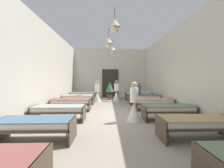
% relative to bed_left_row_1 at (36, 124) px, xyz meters
% --- Properties ---
extents(ground_plane, '(6.82, 13.67, 0.10)m').
position_rel_bed_left_row_1_xyz_m(ground_plane, '(2.06, 2.85, -0.49)').
color(ground_plane, '#9E9384').
extents(room_shell, '(6.62, 13.27, 4.15)m').
position_rel_bed_left_row_1_xyz_m(room_shell, '(2.06, 4.21, 1.65)').
color(room_shell, beige).
rests_on(room_shell, ground).
extents(bed_left_row_1, '(1.90, 0.84, 0.57)m').
position_rel_bed_left_row_1_xyz_m(bed_left_row_1, '(0.00, 0.00, 0.00)').
color(bed_left_row_1, '#473828').
rests_on(bed_left_row_1, ground).
extents(bed_right_row_1, '(1.90, 0.84, 0.57)m').
position_rel_bed_left_row_1_xyz_m(bed_right_row_1, '(4.12, 0.00, 0.00)').
color(bed_right_row_1, '#473828').
rests_on(bed_right_row_1, ground).
extents(bed_left_row_2, '(1.90, 0.84, 0.57)m').
position_rel_bed_left_row_1_xyz_m(bed_left_row_2, '(0.00, 1.90, 0.00)').
color(bed_left_row_2, '#473828').
rests_on(bed_left_row_2, ground).
extents(bed_right_row_2, '(1.90, 0.84, 0.57)m').
position_rel_bed_left_row_1_xyz_m(bed_right_row_2, '(4.12, 1.90, 0.00)').
color(bed_right_row_2, '#473828').
rests_on(bed_right_row_2, ground).
extents(bed_left_row_3, '(1.90, 0.84, 0.57)m').
position_rel_bed_left_row_1_xyz_m(bed_left_row_3, '(0.00, 3.80, 0.00)').
color(bed_left_row_3, '#473828').
rests_on(bed_left_row_3, ground).
extents(bed_right_row_3, '(1.90, 0.84, 0.57)m').
position_rel_bed_left_row_1_xyz_m(bed_right_row_3, '(4.12, 3.80, 0.00)').
color(bed_right_row_3, '#473828').
rests_on(bed_right_row_3, ground).
extents(bed_left_row_4, '(1.90, 0.84, 0.57)m').
position_rel_bed_left_row_1_xyz_m(bed_left_row_4, '(0.00, 5.70, 0.00)').
color(bed_left_row_4, '#473828').
rests_on(bed_left_row_4, ground).
extents(bed_right_row_4, '(1.90, 0.84, 0.57)m').
position_rel_bed_left_row_1_xyz_m(bed_right_row_4, '(4.12, 5.70, 0.00)').
color(bed_right_row_4, '#473828').
rests_on(bed_right_row_4, ground).
extents(bed_left_row_5, '(1.90, 0.84, 0.57)m').
position_rel_bed_left_row_1_xyz_m(bed_left_row_5, '(0.00, 7.60, 0.00)').
color(bed_left_row_5, '#473828').
rests_on(bed_left_row_5, ground).
extents(bed_right_row_5, '(1.90, 0.84, 0.57)m').
position_rel_bed_left_row_1_xyz_m(bed_right_row_5, '(4.12, 7.60, 0.00)').
color(bed_right_row_5, '#473828').
rests_on(bed_right_row_5, ground).
extents(nurse_near_aisle, '(0.52, 0.52, 1.49)m').
position_rel_bed_left_row_1_xyz_m(nurse_near_aisle, '(1.11, 6.68, 0.09)').
color(nurse_near_aisle, white).
rests_on(nurse_near_aisle, ground).
extents(nurse_mid_aisle, '(0.52, 0.52, 1.49)m').
position_rel_bed_left_row_1_xyz_m(nurse_mid_aisle, '(2.80, 1.78, 0.09)').
color(nurse_mid_aisle, white).
rests_on(nurse_mid_aisle, ground).
extents(nurse_far_aisle, '(0.52, 0.52, 1.49)m').
position_rel_bed_left_row_1_xyz_m(nurse_far_aisle, '(2.45, 7.06, 0.09)').
color(nurse_far_aisle, white).
rests_on(nurse_far_aisle, ground).
extents(patient_seated_primary, '(0.44, 0.44, 0.80)m').
position_rel_bed_left_row_1_xyz_m(patient_seated_primary, '(3.77, 5.76, 0.43)').
color(patient_seated_primary, '#515B70').
rests_on(patient_seated_primary, bed_right_row_4).
extents(potted_plant, '(0.64, 0.64, 1.34)m').
position_rel_bed_left_row_1_xyz_m(potted_plant, '(1.98, 7.82, 0.41)').
color(potted_plant, brown).
rests_on(potted_plant, ground).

